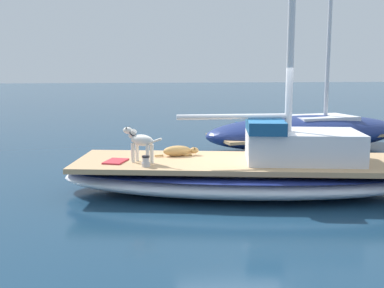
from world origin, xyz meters
TOP-DOWN VIEW (x-y plane):
  - ground_plane at (0.00, 0.00)m, footprint 120.00×120.00m
  - sailboat_main at (0.00, 0.00)m, footprint 3.69×7.55m
  - cabin_house at (0.20, 1.10)m, footprint 1.75×2.43m
  - dog_tan at (-0.61, -1.21)m, footprint 0.37×0.95m
  - dog_white at (-0.00, -2.01)m, footprint 0.66×0.78m
  - deck_winch at (0.40, -1.92)m, footprint 0.16×0.16m
  - deck_towel at (-0.10, -2.50)m, footprint 0.65×0.52m
  - moored_boat_port_side at (-4.79, 3.01)m, footprint 3.68×6.83m

SIDE VIEW (x-z plane):
  - ground_plane at x=0.00m, z-range 0.00..0.00m
  - sailboat_main at x=0.00m, z-range 0.01..0.67m
  - moored_boat_port_side at x=-4.79m, z-range -2.47..3.56m
  - deck_towel at x=-0.10m, z-range 0.66..0.69m
  - deck_winch at x=0.40m, z-range 0.65..0.86m
  - dog_tan at x=-0.61m, z-range 0.66..0.88m
  - cabin_house at x=0.20m, z-range 0.59..1.43m
  - dog_white at x=0.00m, z-range 0.73..1.43m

